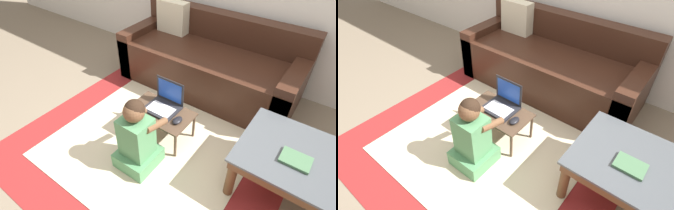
% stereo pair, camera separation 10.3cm
% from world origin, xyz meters
% --- Properties ---
extents(ground_plane, '(16.00, 16.00, 0.00)m').
position_xyz_m(ground_plane, '(0.00, 0.00, 0.00)').
color(ground_plane, '#7F705B').
extents(area_rug, '(2.28, 2.00, 0.01)m').
position_xyz_m(area_rug, '(-0.09, -0.09, 0.00)').
color(area_rug, maroon).
rests_on(area_rug, ground_plane).
extents(couch, '(1.93, 0.80, 0.84)m').
position_xyz_m(couch, '(-0.13, 1.04, 0.29)').
color(couch, '#381E14').
rests_on(couch, ground_plane).
extents(coffee_table, '(1.04, 0.66, 0.41)m').
position_xyz_m(coffee_table, '(1.16, 0.17, 0.34)').
color(coffee_table, '#4C5156').
rests_on(coffee_table, ground_plane).
extents(laptop_desk, '(0.56, 0.34, 0.28)m').
position_xyz_m(laptop_desk, '(-0.09, 0.10, 0.25)').
color(laptop_desk, '#4C3828').
rests_on(laptop_desk, ground_plane).
extents(laptop, '(0.28, 0.24, 0.25)m').
position_xyz_m(laptop, '(-0.09, 0.15, 0.32)').
color(laptop, '#232328').
rests_on(laptop, laptop_desk).
extents(computer_mouse, '(0.07, 0.11, 0.04)m').
position_xyz_m(computer_mouse, '(0.11, 0.07, 0.30)').
color(computer_mouse, black).
rests_on(computer_mouse, laptop_desk).
extents(person_seated, '(0.30, 0.40, 0.66)m').
position_xyz_m(person_seated, '(-0.03, -0.27, 0.28)').
color(person_seated, '#518E5B').
rests_on(person_seated, ground_plane).
extents(book_on_table, '(0.19, 0.15, 0.02)m').
position_xyz_m(book_on_table, '(1.02, 0.10, 0.42)').
color(book_on_table, '#47704C').
rests_on(book_on_table, coffee_table).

